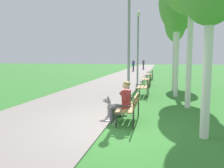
{
  "coord_description": "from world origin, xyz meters",
  "views": [
    {
      "loc": [
        1.24,
        -6.0,
        1.94
      ],
      "look_at": [
        -0.62,
        2.67,
        0.9
      ],
      "focal_mm": 36.49,
      "sensor_mm": 36.0,
      "label": 1
    }
  ],
  "objects_px": {
    "person_seated_on_near_bench": "(123,100)",
    "dog_grey": "(114,109)",
    "birch_tree_third": "(178,2)",
    "birch_tree_fifth": "(175,21)",
    "lamp_post_near": "(129,47)",
    "lamp_post_mid": "(138,49)",
    "park_bench_mid": "(144,86)",
    "park_bench_furthest": "(150,74)",
    "pedestrian_distant": "(133,65)",
    "pedestrian_further_distant": "(143,64)",
    "park_bench_near": "(130,105)",
    "park_bench_far": "(148,78)"
  },
  "relations": [
    {
      "from": "park_bench_mid",
      "to": "person_seated_on_near_bench",
      "type": "height_order",
      "value": "person_seated_on_near_bench"
    },
    {
      "from": "lamp_post_mid",
      "to": "birch_tree_fifth",
      "type": "bearing_deg",
      "value": 51.78
    },
    {
      "from": "pedestrian_distant",
      "to": "pedestrian_further_distant",
      "type": "bearing_deg",
      "value": 78.66
    },
    {
      "from": "park_bench_mid",
      "to": "park_bench_furthest",
      "type": "height_order",
      "value": "same"
    },
    {
      "from": "park_bench_far",
      "to": "lamp_post_near",
      "type": "bearing_deg",
      "value": -94.17
    },
    {
      "from": "park_bench_far",
      "to": "lamp_post_near",
      "type": "distance_m",
      "value": 6.61
    },
    {
      "from": "park_bench_near",
      "to": "pedestrian_further_distant",
      "type": "distance_m",
      "value": 29.9
    },
    {
      "from": "park_bench_near",
      "to": "pedestrian_distant",
      "type": "bearing_deg",
      "value": 96.54
    },
    {
      "from": "birch_tree_third",
      "to": "birch_tree_fifth",
      "type": "relative_size",
      "value": 1.0
    },
    {
      "from": "person_seated_on_near_bench",
      "to": "pedestrian_further_distant",
      "type": "distance_m",
      "value": 30.01
    },
    {
      "from": "birch_tree_third",
      "to": "lamp_post_near",
      "type": "bearing_deg",
      "value": -136.01
    },
    {
      "from": "park_bench_furthest",
      "to": "park_bench_near",
      "type": "bearing_deg",
      "value": -89.88
    },
    {
      "from": "dog_grey",
      "to": "lamp_post_near",
      "type": "height_order",
      "value": "lamp_post_near"
    },
    {
      "from": "lamp_post_near",
      "to": "birch_tree_third",
      "type": "height_order",
      "value": "birch_tree_third"
    },
    {
      "from": "birch_tree_third",
      "to": "pedestrian_further_distant",
      "type": "bearing_deg",
      "value": 97.92
    },
    {
      "from": "park_bench_near",
      "to": "pedestrian_further_distant",
      "type": "xyz_separation_m",
      "value": [
        -1.84,
        29.84,
        0.33
      ]
    },
    {
      "from": "lamp_post_near",
      "to": "birch_tree_third",
      "type": "distance_m",
      "value": 3.63
    },
    {
      "from": "park_bench_near",
      "to": "person_seated_on_near_bench",
      "type": "xyz_separation_m",
      "value": [
        -0.21,
        -0.13,
        0.17
      ]
    },
    {
      "from": "dog_grey",
      "to": "lamp_post_near",
      "type": "distance_m",
      "value": 3.27
    },
    {
      "from": "pedestrian_distant",
      "to": "birch_tree_fifth",
      "type": "bearing_deg",
      "value": -72.19
    },
    {
      "from": "lamp_post_mid",
      "to": "birch_tree_fifth",
      "type": "height_order",
      "value": "birch_tree_fifth"
    },
    {
      "from": "park_bench_mid",
      "to": "person_seated_on_near_bench",
      "type": "xyz_separation_m",
      "value": [
        -0.29,
        -5.04,
        0.17
      ]
    },
    {
      "from": "park_bench_furthest",
      "to": "birch_tree_fifth",
      "type": "relative_size",
      "value": 0.25
    },
    {
      "from": "dog_grey",
      "to": "birch_tree_fifth",
      "type": "relative_size",
      "value": 0.13
    },
    {
      "from": "park_bench_furthest",
      "to": "pedestrian_distant",
      "type": "xyz_separation_m",
      "value": [
        -2.82,
        11.05,
        0.33
      ]
    },
    {
      "from": "park_bench_furthest",
      "to": "pedestrian_further_distant",
      "type": "bearing_deg",
      "value": 96.42
    },
    {
      "from": "park_bench_mid",
      "to": "park_bench_far",
      "type": "height_order",
      "value": "same"
    },
    {
      "from": "park_bench_near",
      "to": "birch_tree_third",
      "type": "xyz_separation_m",
      "value": [
        1.62,
        4.97,
        4.05
      ]
    },
    {
      "from": "birch_tree_third",
      "to": "pedestrian_distant",
      "type": "relative_size",
      "value": 3.67
    },
    {
      "from": "person_seated_on_near_bench",
      "to": "birch_tree_fifth",
      "type": "distance_m",
      "value": 11.32
    },
    {
      "from": "person_seated_on_near_bench",
      "to": "dog_grey",
      "type": "distance_m",
      "value": 0.82
    },
    {
      "from": "person_seated_on_near_bench",
      "to": "birch_tree_fifth",
      "type": "height_order",
      "value": "birch_tree_fifth"
    },
    {
      "from": "birch_tree_fifth",
      "to": "dog_grey",
      "type": "bearing_deg",
      "value": -103.63
    },
    {
      "from": "dog_grey",
      "to": "pedestrian_further_distant",
      "type": "xyz_separation_m",
      "value": [
        -1.25,
        29.38,
        0.58
      ]
    },
    {
      "from": "birch_tree_fifth",
      "to": "park_bench_near",
      "type": "bearing_deg",
      "value": -99.91
    },
    {
      "from": "dog_grey",
      "to": "lamp_post_mid",
      "type": "relative_size",
      "value": 0.17
    },
    {
      "from": "park_bench_near",
      "to": "park_bench_furthest",
      "type": "relative_size",
      "value": 1.0
    },
    {
      "from": "person_seated_on_near_bench",
      "to": "pedestrian_distant",
      "type": "height_order",
      "value": "pedestrian_distant"
    },
    {
      "from": "dog_grey",
      "to": "birch_tree_third",
      "type": "xyz_separation_m",
      "value": [
        2.21,
        4.51,
        4.3
      ]
    },
    {
      "from": "park_bench_mid",
      "to": "lamp_post_near",
      "type": "height_order",
      "value": "lamp_post_near"
    },
    {
      "from": "park_bench_furthest",
      "to": "park_bench_far",
      "type": "bearing_deg",
      "value": -89.73
    },
    {
      "from": "park_bench_furthest",
      "to": "person_seated_on_near_bench",
      "type": "relative_size",
      "value": 1.2
    },
    {
      "from": "park_bench_far",
      "to": "park_bench_furthest",
      "type": "bearing_deg",
      "value": 90.27
    },
    {
      "from": "park_bench_near",
      "to": "park_bench_far",
      "type": "distance_m",
      "value": 9.27
    },
    {
      "from": "lamp_post_mid",
      "to": "pedestrian_further_distant",
      "type": "relative_size",
      "value": 2.85
    },
    {
      "from": "birch_tree_third",
      "to": "dog_grey",
      "type": "bearing_deg",
      "value": -116.12
    },
    {
      "from": "person_seated_on_near_bench",
      "to": "dog_grey",
      "type": "xyz_separation_m",
      "value": [
        -0.38,
        0.59,
        -0.42
      ]
    },
    {
      "from": "park_bench_mid",
      "to": "birch_tree_third",
      "type": "height_order",
      "value": "birch_tree_third"
    },
    {
      "from": "dog_grey",
      "to": "birch_tree_third",
      "type": "relative_size",
      "value": 0.13
    },
    {
      "from": "dog_grey",
      "to": "birch_tree_fifth",
      "type": "xyz_separation_m",
      "value": [
        2.39,
        9.88,
        4.24
      ]
    }
  ]
}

